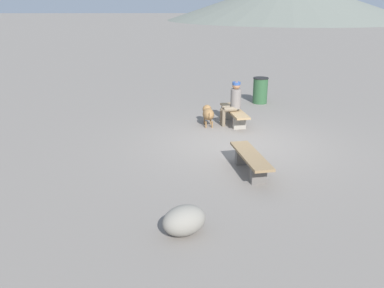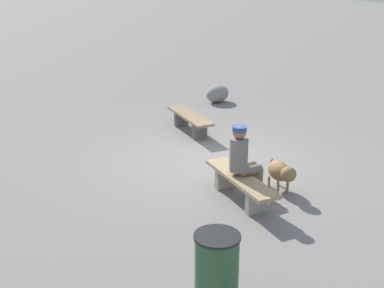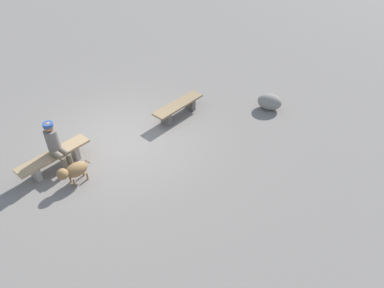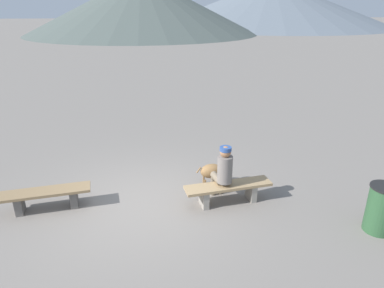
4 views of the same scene
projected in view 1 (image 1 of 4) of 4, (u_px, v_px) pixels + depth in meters
The scene contains 7 objects.
ground at pixel (239, 144), 10.72m from camera, with size 210.00×210.00×0.06m, color gray.
bench_left at pixel (250, 160), 8.78m from camera, with size 1.80×0.71×0.43m.
bench_right at pixel (234, 114), 12.31m from camera, with size 1.89×0.72×0.43m.
seated_person at pixel (233, 100), 12.06m from camera, with size 0.40×0.61×1.30m.
dog at pixel (208, 113), 12.13m from camera, with size 0.84×0.37×0.56m.
trash_bin at pixel (260, 90), 14.72m from camera, with size 0.55×0.55×0.92m.
boulder at pixel (184, 220), 6.51m from camera, with size 0.73×0.52×0.48m, color gray.
Camera 1 is at (-10.08, 1.42, 3.56)m, focal length 38.40 mm.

